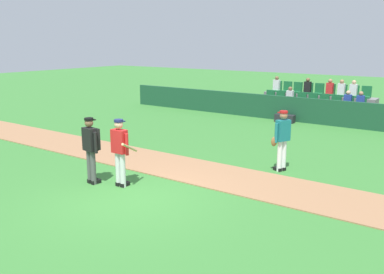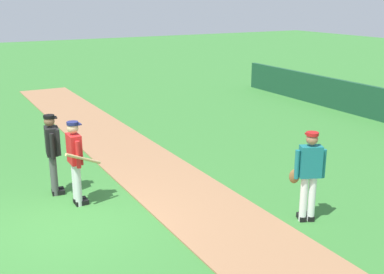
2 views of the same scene
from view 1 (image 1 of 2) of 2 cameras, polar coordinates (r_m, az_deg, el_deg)
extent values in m
plane|color=#387A33|center=(10.12, -8.54, -8.30)|extent=(80.00, 80.00, 0.00)
cube|color=#9E704C|center=(12.02, 0.08, -4.59)|extent=(28.00, 2.04, 0.03)
cube|color=#19472D|center=(19.69, 15.18, 3.58)|extent=(20.00, 0.16, 1.14)
cube|color=slate|center=(21.11, 16.48, 2.95)|extent=(5.55, 2.10, 0.30)
cube|color=slate|center=(20.65, 16.15, 3.74)|extent=(5.45, 0.85, 0.40)
cube|color=#196033|center=(21.33, 10.51, 5.00)|extent=(0.44, 0.40, 0.08)
cube|color=#196033|center=(21.50, 10.79, 5.72)|extent=(0.44, 0.08, 0.50)
cube|color=#196033|center=(21.11, 11.87, 4.86)|extent=(0.44, 0.40, 0.08)
cube|color=#196033|center=(21.28, 12.14, 5.59)|extent=(0.44, 0.08, 0.50)
cube|color=#196033|center=(20.90, 13.26, 4.71)|extent=(0.44, 0.40, 0.08)
cube|color=#196033|center=(21.07, 13.52, 5.45)|extent=(0.44, 0.08, 0.50)
cube|color=silver|center=(20.91, 13.35, 5.54)|extent=(0.32, 0.22, 0.52)
sphere|color=brown|center=(20.87, 13.40, 6.49)|extent=(0.20, 0.20, 0.20)
cube|color=#196033|center=(20.71, 14.67, 4.56)|extent=(0.44, 0.40, 0.08)
cube|color=#196033|center=(20.88, 14.92, 5.30)|extent=(0.44, 0.08, 0.50)
cube|color=#196033|center=(20.52, 16.10, 4.40)|extent=(0.44, 0.40, 0.08)
cube|color=#196033|center=(20.70, 16.35, 5.15)|extent=(0.44, 0.08, 0.50)
cube|color=#196033|center=(20.35, 17.57, 4.23)|extent=(0.44, 0.40, 0.08)
cube|color=#196033|center=(20.53, 17.80, 4.99)|extent=(0.44, 0.08, 0.50)
cube|color=#196033|center=(20.20, 19.05, 4.06)|extent=(0.44, 0.40, 0.08)
cube|color=#196033|center=(20.37, 19.28, 4.83)|extent=(0.44, 0.08, 0.50)
cube|color=#196033|center=(20.06, 20.56, 3.89)|extent=(0.44, 0.40, 0.08)
cube|color=#196033|center=(20.23, 20.77, 4.66)|extent=(0.44, 0.08, 0.50)
cube|color=#263F99|center=(20.06, 20.66, 4.75)|extent=(0.32, 0.22, 0.52)
sphere|color=tan|center=(20.02, 20.74, 5.74)|extent=(0.20, 0.20, 0.20)
cube|color=#196033|center=(19.93, 22.08, 3.70)|extent=(0.44, 0.40, 0.08)
cube|color=#196033|center=(20.11, 22.29, 4.48)|extent=(0.44, 0.08, 0.50)
cube|color=#263F99|center=(19.94, 22.19, 4.57)|extent=(0.32, 0.22, 0.52)
sphere|color=#9E7051|center=(19.89, 22.28, 5.57)|extent=(0.20, 0.20, 0.20)
cube|color=slate|center=(21.40, 16.98, 5.08)|extent=(5.45, 0.85, 0.40)
cube|color=#196033|center=(22.05, 11.49, 6.27)|extent=(0.44, 0.40, 0.08)
cube|color=#196033|center=(22.22, 11.75, 6.95)|extent=(0.44, 0.08, 0.50)
cube|color=silver|center=(22.06, 11.58, 7.05)|extent=(0.32, 0.22, 0.52)
sphere|color=brown|center=(22.03, 11.62, 7.95)|extent=(0.20, 0.20, 0.20)
cube|color=#196033|center=(21.84, 12.81, 6.14)|extent=(0.44, 0.40, 0.08)
cube|color=#196033|center=(22.01, 13.07, 6.83)|extent=(0.44, 0.08, 0.50)
cube|color=#196033|center=(21.64, 14.16, 6.01)|extent=(0.44, 0.40, 0.08)
cube|color=#196033|center=(21.81, 14.41, 6.71)|extent=(0.44, 0.08, 0.50)
cube|color=#196033|center=(21.45, 15.54, 5.87)|extent=(0.44, 0.40, 0.08)
cube|color=#196033|center=(21.63, 15.78, 6.58)|extent=(0.44, 0.08, 0.50)
cube|color=black|center=(21.46, 15.63, 6.67)|extent=(0.32, 0.22, 0.52)
sphere|color=brown|center=(21.43, 15.69, 7.60)|extent=(0.20, 0.20, 0.20)
cube|color=#196033|center=(21.27, 16.94, 5.72)|extent=(0.44, 0.40, 0.08)
cube|color=#196033|center=(21.45, 17.17, 6.44)|extent=(0.44, 0.08, 0.50)
cube|color=#196033|center=(21.11, 18.35, 5.57)|extent=(0.44, 0.40, 0.08)
cube|color=#196033|center=(21.29, 18.58, 6.29)|extent=(0.44, 0.08, 0.50)
cube|color=red|center=(21.12, 18.45, 6.39)|extent=(0.32, 0.22, 0.52)
sphere|color=#9E7051|center=(21.09, 18.52, 7.33)|extent=(0.20, 0.20, 0.20)
cube|color=#196033|center=(20.96, 19.79, 5.41)|extent=(0.44, 0.40, 0.08)
cube|color=#196033|center=(21.14, 20.01, 6.14)|extent=(0.44, 0.08, 0.50)
cube|color=silver|center=(20.97, 19.89, 6.24)|extent=(0.32, 0.22, 0.52)
sphere|color=#9E7051|center=(20.94, 19.97, 7.19)|extent=(0.20, 0.20, 0.20)
cube|color=#196033|center=(20.82, 21.25, 5.25)|extent=(0.44, 0.40, 0.08)
cube|color=#196033|center=(21.00, 21.46, 5.99)|extent=(0.44, 0.08, 0.50)
cube|color=silver|center=(20.83, 21.35, 6.08)|extent=(0.32, 0.22, 0.52)
sphere|color=tan|center=(20.80, 21.43, 7.04)|extent=(0.20, 0.20, 0.20)
cube|color=#196033|center=(20.70, 22.73, 5.08)|extent=(0.44, 0.40, 0.08)
cube|color=#196033|center=(20.88, 22.92, 5.82)|extent=(0.44, 0.08, 0.50)
cylinder|color=silver|center=(10.85, -10.13, -4.37)|extent=(0.14, 0.14, 0.90)
cylinder|color=silver|center=(10.74, -9.52, -4.53)|extent=(0.14, 0.14, 0.90)
cube|color=black|center=(11.01, -9.83, -6.29)|extent=(0.12, 0.26, 0.10)
cube|color=black|center=(10.90, -9.22, -6.46)|extent=(0.12, 0.26, 0.10)
cube|color=red|center=(10.59, -9.98, -0.58)|extent=(0.40, 0.23, 0.60)
cylinder|color=red|center=(10.78, -10.93, -0.66)|extent=(0.09, 0.09, 0.55)
cylinder|color=red|center=(10.44, -8.98, -1.03)|extent=(0.09, 0.09, 0.55)
sphere|color=tan|center=(10.50, -10.07, 1.70)|extent=(0.22, 0.22, 0.22)
cylinder|color=#191E4C|center=(10.48, -10.09, 2.24)|extent=(0.23, 0.23, 0.06)
cube|color=#191E4C|center=(10.56, -9.71, 2.17)|extent=(0.18, 0.12, 0.02)
cylinder|color=tan|center=(10.53, -8.59, -1.45)|extent=(0.30, 0.78, 0.41)
cylinder|color=#4C4C4C|center=(11.22, -13.92, -3.96)|extent=(0.14, 0.14, 0.90)
cylinder|color=#4C4C4C|center=(11.09, -13.46, -4.14)|extent=(0.14, 0.14, 0.90)
cube|color=black|center=(11.37, -13.55, -5.83)|extent=(0.15, 0.27, 0.10)
cube|color=black|center=(11.25, -13.09, -6.02)|extent=(0.15, 0.27, 0.10)
cube|color=black|center=(10.97, -13.90, -0.30)|extent=(0.43, 0.27, 0.60)
cylinder|color=black|center=(11.18, -14.59, -0.35)|extent=(0.09, 0.09, 0.55)
cylinder|color=black|center=(10.77, -13.14, -0.77)|extent=(0.09, 0.09, 0.55)
sphere|color=brown|center=(10.88, -14.02, 1.90)|extent=(0.22, 0.22, 0.22)
cylinder|color=black|center=(10.86, -14.05, 2.42)|extent=(0.23, 0.23, 0.06)
cube|color=black|center=(10.92, -13.60, 2.34)|extent=(0.19, 0.14, 0.02)
cube|color=black|center=(11.04, -13.34, -0.19)|extent=(0.45, 0.14, 0.56)
cylinder|color=white|center=(12.11, 11.97, -2.61)|extent=(0.14, 0.14, 0.90)
cylinder|color=white|center=(12.22, 12.52, -2.50)|extent=(0.14, 0.14, 0.90)
cube|color=black|center=(12.26, 11.69, -4.35)|extent=(0.29, 0.21, 0.10)
cube|color=black|center=(12.37, 12.24, -4.22)|extent=(0.29, 0.21, 0.10)
cube|color=#197075|center=(11.99, 12.42, 0.90)|extent=(0.36, 0.45, 0.60)
cylinder|color=#197075|center=(11.83, 11.54, 0.53)|extent=(0.09, 0.09, 0.55)
cylinder|color=#197075|center=(12.17, 13.26, 0.80)|extent=(0.09, 0.09, 0.55)
sphere|color=#9E7051|center=(11.90, 12.52, 2.92)|extent=(0.22, 0.22, 0.22)
cylinder|color=#B21919|center=(11.89, 12.55, 3.40)|extent=(0.23, 0.23, 0.06)
cube|color=#B21919|center=(11.96, 12.21, 3.33)|extent=(0.18, 0.21, 0.02)
ellipsoid|color=brown|center=(11.90, 11.25, -0.61)|extent=(0.19, 0.23, 0.28)
cube|color=#232328|center=(19.60, 12.67, 2.51)|extent=(0.90, 0.36, 0.36)
camera|label=2|loc=(5.23, 56.92, 12.32)|focal=44.93mm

